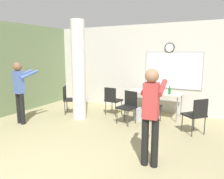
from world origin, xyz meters
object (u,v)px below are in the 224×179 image
folding_table (154,94)px  bottle_on_table (170,91)px  chair_table_front (128,105)px  chair_table_right (152,105)px  chair_mid_room (196,113)px  person_playing_side (151,110)px  chair_table_left (112,99)px  person_watching_back (20,88)px  chair_near_pillar (69,98)px

folding_table → bottle_on_table: size_ratio=6.93×
bottle_on_table → chair_table_front: 1.29m
folding_table → chair_table_right: (0.19, -0.72, -0.18)m
chair_mid_room → person_playing_side: person_playing_side is taller
chair_table_right → chair_mid_room: size_ratio=1.00×
chair_mid_room → chair_table_left: bearing=169.4°
bottle_on_table → person_playing_side: bearing=-82.2°
chair_mid_room → chair_table_left: same height
chair_mid_room → folding_table: bearing=143.1°
chair_table_right → person_watching_back: 3.58m
bottle_on_table → person_watching_back: bearing=-146.2°
chair_table_left → chair_table_front: bearing=-32.7°
folding_table → bottle_on_table: bearing=-14.9°
folding_table → person_watching_back: (-2.93, -2.41, 0.29)m
chair_table_left → chair_table_front: same height
folding_table → chair_near_pillar: 2.63m
bottle_on_table → chair_table_front: (-0.89, -0.88, -0.31)m
folding_table → person_watching_back: size_ratio=0.98×
chair_table_front → chair_mid_room: bearing=0.4°
person_playing_side → person_watching_back: size_ratio=1.00×
chair_near_pillar → chair_table_right: bearing=7.4°
chair_mid_room → chair_table_left: size_ratio=1.00×
chair_mid_room → bottle_on_table: bearing=134.3°
chair_table_right → person_watching_back: (-3.11, -1.69, 0.46)m
bottle_on_table → person_watching_back: size_ratio=0.14×
chair_near_pillar → chair_table_left: 1.37m
chair_near_pillar → person_watching_back: 1.53m
chair_table_right → person_watching_back: person_watching_back is taller
chair_near_pillar → chair_table_front: 2.00m
person_watching_back → chair_table_right: bearing=28.5°
folding_table → person_playing_side: size_ratio=0.97×
chair_near_pillar → person_playing_side: 3.77m
chair_table_front → folding_table: bearing=68.2°
bottle_on_table → chair_near_pillar: size_ratio=0.27×
chair_mid_room → chair_near_pillar: bearing=-179.1°
person_playing_side → person_watching_back: 3.82m
chair_table_left → person_watching_back: bearing=-133.7°
person_playing_side → chair_table_right: bearing=107.3°
chair_table_front → person_watching_back: 2.92m
chair_table_left → person_watching_back: (-1.79, -1.87, 0.46)m
chair_table_left → person_playing_side: 3.11m
person_playing_side → chair_table_left: bearing=130.5°
chair_table_right → chair_table_front: (-0.59, -0.29, 0.00)m
folding_table → chair_mid_room: chair_mid_room is taller
folding_table → chair_table_left: (-1.14, -0.54, -0.18)m
bottle_on_table → person_watching_back: 4.11m
person_watching_back → chair_mid_room: bearing=18.3°
folding_table → chair_table_front: bearing=-111.8°
chair_table_right → chair_mid_room: (1.15, -0.28, 0.00)m
chair_table_right → chair_table_left: bearing=172.3°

